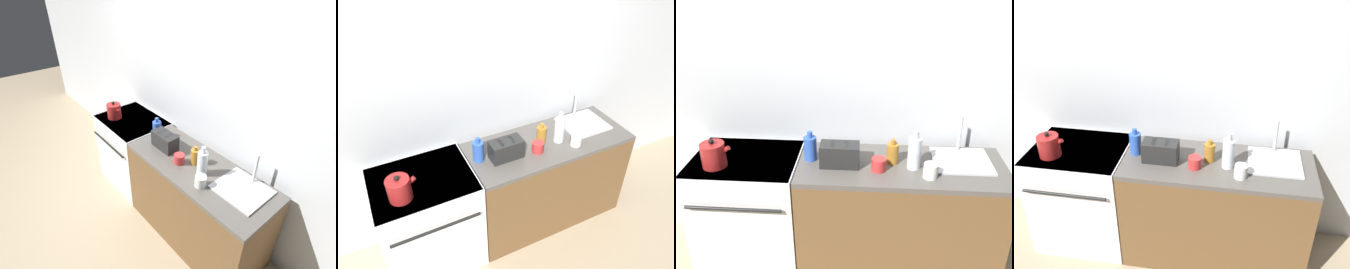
{
  "view_description": "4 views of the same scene",
  "coord_description": "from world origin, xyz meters",
  "views": [
    {
      "loc": [
        1.74,
        -1.06,
        2.42
      ],
      "look_at": [
        0.09,
        0.3,
        1.05
      ],
      "focal_mm": 28.0,
      "sensor_mm": 36.0,
      "label": 1
    },
    {
      "loc": [
        -0.83,
        -1.57,
        2.61
      ],
      "look_at": [
        0.13,
        0.35,
        1.06
      ],
      "focal_mm": 35.0,
      "sensor_mm": 36.0,
      "label": 2
    },
    {
      "loc": [
        0.28,
        -1.97,
        2.23
      ],
      "look_at": [
        0.11,
        0.3,
        1.13
      ],
      "focal_mm": 40.0,
      "sensor_mm": 36.0,
      "label": 3
    },
    {
      "loc": [
        0.63,
        -2.04,
        2.5
      ],
      "look_at": [
        0.23,
        0.37,
        1.08
      ],
      "focal_mm": 40.0,
      "sensor_mm": 36.0,
      "label": 4
    }
  ],
  "objects": [
    {
      "name": "wall_back",
      "position": [
        0.0,
        0.68,
        1.3
      ],
      "size": [
        8.0,
        0.05,
        2.6
      ],
      "color": "silver",
      "rests_on": "ground_plane"
    },
    {
      "name": "stove",
      "position": [
        -0.6,
        0.31,
        0.47
      ],
      "size": [
        0.77,
        0.66,
        0.91
      ],
      "color": "silver",
      "rests_on": "ground_plane"
    },
    {
      "name": "counter_block",
      "position": [
        0.51,
        0.3,
        0.45
      ],
      "size": [
        1.44,
        0.59,
        0.91
      ],
      "color": "brown",
      "rests_on": "ground_plane"
    },
    {
      "name": "kettle",
      "position": [
        -0.77,
        0.19,
        1.0
      ],
      "size": [
        0.21,
        0.16,
        0.21
      ],
      "color": "maroon",
      "rests_on": "stove"
    },
    {
      "name": "toaster",
      "position": [
        0.08,
        0.26,
        0.99
      ],
      "size": [
        0.27,
        0.14,
        0.16
      ],
      "color": "black",
      "rests_on": "counter_block"
    },
    {
      "name": "sink_tray",
      "position": [
        0.93,
        0.38,
        0.93
      ],
      "size": [
        0.4,
        0.37,
        0.28
      ],
      "color": "#B7B7BC",
      "rests_on": "counter_block"
    },
    {
      "name": "bottle_clear",
      "position": [
        0.59,
        0.26,
        1.03
      ],
      "size": [
        0.09,
        0.09,
        0.28
      ],
      "color": "silver",
      "rests_on": "counter_block"
    },
    {
      "name": "bottle_blue",
      "position": [
        -0.13,
        0.33,
        1.0
      ],
      "size": [
        0.09,
        0.09,
        0.22
      ],
      "color": "#2D56B7",
      "rests_on": "counter_block"
    },
    {
      "name": "bottle_amber",
      "position": [
        0.45,
        0.32,
        0.99
      ],
      "size": [
        0.08,
        0.08,
        0.18
      ],
      "color": "#9E6B23",
      "rests_on": "counter_block"
    },
    {
      "name": "cup_red",
      "position": [
        0.35,
        0.21,
        0.95
      ],
      "size": [
        0.1,
        0.1,
        0.09
      ],
      "color": "red",
      "rests_on": "counter_block"
    },
    {
      "name": "cup_white",
      "position": [
        0.69,
        0.15,
        0.96
      ],
      "size": [
        0.09,
        0.09,
        0.1
      ],
      "color": "white",
      "rests_on": "counter_block"
    }
  ]
}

